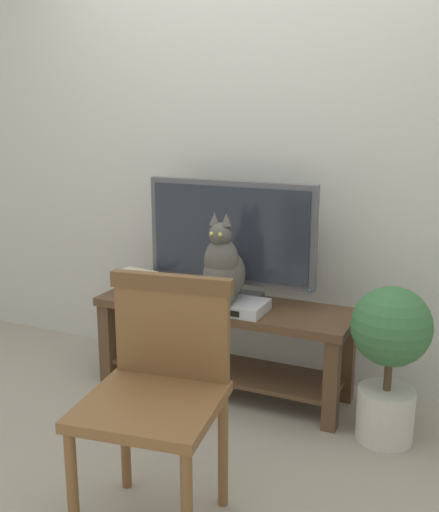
{
  "coord_description": "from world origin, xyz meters",
  "views": [
    {
      "loc": [
        1.26,
        -2.36,
        1.52
      ],
      "look_at": [
        -0.0,
        0.41,
        0.77
      ],
      "focal_mm": 42.83,
      "sensor_mm": 36.0,
      "label": 1
    }
  ],
  "objects_px": {
    "tv": "(230,236)",
    "book_stack": "(135,282)",
    "media_box": "(224,304)",
    "wooden_chair": "(159,381)",
    "cat": "(223,268)",
    "tv_stand": "(223,330)",
    "potted_plant": "(390,351)"
  },
  "relations": [
    {
      "from": "tv_stand",
      "to": "book_stack",
      "type": "height_order",
      "value": "book_stack"
    },
    {
      "from": "tv",
      "to": "book_stack",
      "type": "distance_m",
      "value": 0.6
    },
    {
      "from": "tv_stand",
      "to": "cat",
      "type": "distance_m",
      "value": 0.4
    },
    {
      "from": "tv",
      "to": "potted_plant",
      "type": "height_order",
      "value": "tv"
    },
    {
      "from": "wooden_chair",
      "to": "book_stack",
      "type": "xyz_separation_m",
      "value": [
        -0.73,
        1.0,
        0.02
      ]
    },
    {
      "from": "book_stack",
      "to": "potted_plant",
      "type": "height_order",
      "value": "potted_plant"
    },
    {
      "from": "tv",
      "to": "media_box",
      "type": "relative_size",
      "value": 2.14
    },
    {
      "from": "tv",
      "to": "book_stack",
      "type": "bearing_deg",
      "value": -164.54
    },
    {
      "from": "tv_stand",
      "to": "book_stack",
      "type": "xyz_separation_m",
      "value": [
        -0.51,
        -0.06,
        0.22
      ]
    },
    {
      "from": "cat",
      "to": "wooden_chair",
      "type": "height_order",
      "value": "cat"
    },
    {
      "from": "tv",
      "to": "wooden_chair",
      "type": "relative_size",
      "value": 1.02
    },
    {
      "from": "tv",
      "to": "cat",
      "type": "relative_size",
      "value": 2.05
    },
    {
      "from": "wooden_chair",
      "to": "potted_plant",
      "type": "height_order",
      "value": "wooden_chair"
    },
    {
      "from": "tv_stand",
      "to": "potted_plant",
      "type": "height_order",
      "value": "potted_plant"
    },
    {
      "from": "potted_plant",
      "to": "book_stack",
      "type": "bearing_deg",
      "value": 176.49
    },
    {
      "from": "media_box",
      "to": "book_stack",
      "type": "xyz_separation_m",
      "value": [
        -0.56,
        0.04,
        0.04
      ]
    },
    {
      "from": "wooden_chair",
      "to": "book_stack",
      "type": "relative_size",
      "value": 3.93
    },
    {
      "from": "tv_stand",
      "to": "book_stack",
      "type": "relative_size",
      "value": 5.91
    },
    {
      "from": "tv",
      "to": "tv_stand",
      "type": "bearing_deg",
      "value": -90.02
    },
    {
      "from": "wooden_chair",
      "to": "book_stack",
      "type": "height_order",
      "value": "wooden_chair"
    },
    {
      "from": "tv",
      "to": "cat",
      "type": "xyz_separation_m",
      "value": [
        0.05,
        -0.2,
        -0.12
      ]
    },
    {
      "from": "wooden_chair",
      "to": "tv",
      "type": "bearing_deg",
      "value": 100.81
    },
    {
      "from": "media_box",
      "to": "wooden_chair",
      "type": "bearing_deg",
      "value": -79.95
    },
    {
      "from": "cat",
      "to": "book_stack",
      "type": "bearing_deg",
      "value": 174.45
    },
    {
      "from": "cat",
      "to": "tv_stand",
      "type": "bearing_deg",
      "value": 113.53
    },
    {
      "from": "cat",
      "to": "book_stack",
      "type": "xyz_separation_m",
      "value": [
        -0.56,
        0.05,
        -0.16
      ]
    },
    {
      "from": "cat",
      "to": "book_stack",
      "type": "distance_m",
      "value": 0.58
    },
    {
      "from": "cat",
      "to": "wooden_chair",
      "type": "xyz_separation_m",
      "value": [
        0.17,
        -0.94,
        -0.18
      ]
    },
    {
      "from": "tv_stand",
      "to": "cat",
      "type": "bearing_deg",
      "value": -66.47
    },
    {
      "from": "tv_stand",
      "to": "tv",
      "type": "bearing_deg",
      "value": 89.98
    },
    {
      "from": "media_box",
      "to": "potted_plant",
      "type": "relative_size",
      "value": 0.59
    },
    {
      "from": "tv_stand",
      "to": "media_box",
      "type": "height_order",
      "value": "media_box"
    }
  ]
}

